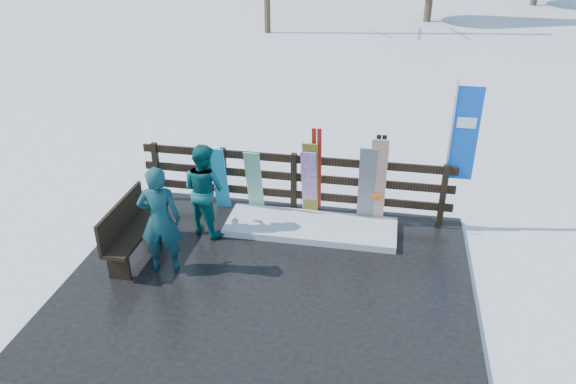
% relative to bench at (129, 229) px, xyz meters
% --- Properties ---
extents(ground, '(700.00, 700.00, 0.00)m').
position_rel_bench_xyz_m(ground, '(2.27, -0.28, -0.60)').
color(ground, white).
rests_on(ground, ground).
extents(deck, '(6.00, 5.00, 0.08)m').
position_rel_bench_xyz_m(deck, '(2.27, -0.28, -0.56)').
color(deck, black).
rests_on(deck, ground).
extents(fence, '(5.60, 0.10, 1.15)m').
position_rel_bench_xyz_m(fence, '(2.27, 1.92, 0.14)').
color(fence, black).
rests_on(fence, deck).
extents(snow_patch, '(2.93, 1.00, 0.12)m').
position_rel_bench_xyz_m(snow_patch, '(2.68, 1.32, -0.46)').
color(snow_patch, white).
rests_on(snow_patch, deck).
extents(bench, '(0.41, 1.50, 0.97)m').
position_rel_bench_xyz_m(bench, '(0.00, 0.00, 0.00)').
color(bench, black).
rests_on(bench, deck).
extents(snowboard_0, '(0.27, 0.35, 1.30)m').
position_rel_bench_xyz_m(snowboard_0, '(0.97, 1.70, 0.14)').
color(snowboard_0, '#24B9E9').
rests_on(snowboard_0, deck).
extents(snowboard_1, '(0.28, 0.36, 1.28)m').
position_rel_bench_xyz_m(snowboard_1, '(1.60, 1.70, 0.12)').
color(snowboard_1, silver).
rests_on(snowboard_1, deck).
extents(snowboard_2, '(0.26, 0.34, 1.52)m').
position_rel_bench_xyz_m(snowboard_2, '(2.60, 1.70, 0.24)').
color(snowboard_2, yellow).
rests_on(snowboard_2, deck).
extents(snowboard_3, '(0.26, 0.37, 1.37)m').
position_rel_bench_xyz_m(snowboard_3, '(2.58, 1.70, 0.17)').
color(snowboard_3, white).
rests_on(snowboard_3, deck).
extents(snowboard_4, '(0.29, 0.26, 1.49)m').
position_rel_bench_xyz_m(snowboard_4, '(3.58, 1.70, 0.23)').
color(snowboard_4, black).
rests_on(snowboard_4, deck).
extents(snowboard_5, '(0.28, 0.27, 1.66)m').
position_rel_bench_xyz_m(snowboard_5, '(3.76, 1.70, 0.32)').
color(snowboard_5, silver).
rests_on(snowboard_5, deck).
extents(ski_pair_a, '(0.16, 0.25, 1.75)m').
position_rel_bench_xyz_m(ski_pair_a, '(2.70, 1.77, 0.36)').
color(ski_pair_a, '#A52114').
rests_on(ski_pair_a, deck).
extents(ski_pair_b, '(0.17, 0.20, 1.70)m').
position_rel_bench_xyz_m(ski_pair_b, '(3.76, 1.77, 0.34)').
color(ski_pair_b, black).
rests_on(ski_pair_b, deck).
extents(rental_flag, '(0.45, 0.04, 2.60)m').
position_rel_bench_xyz_m(rental_flag, '(5.04, 1.97, 1.09)').
color(rental_flag, silver).
rests_on(rental_flag, deck).
extents(person_front, '(0.71, 0.54, 1.73)m').
position_rel_bench_xyz_m(person_front, '(0.64, -0.21, 0.35)').
color(person_front, '#155D4E').
rests_on(person_front, deck).
extents(person_back, '(0.96, 0.87, 1.60)m').
position_rel_bench_xyz_m(person_back, '(0.93, 0.97, 0.29)').
color(person_back, '#0C5859').
rests_on(person_back, deck).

